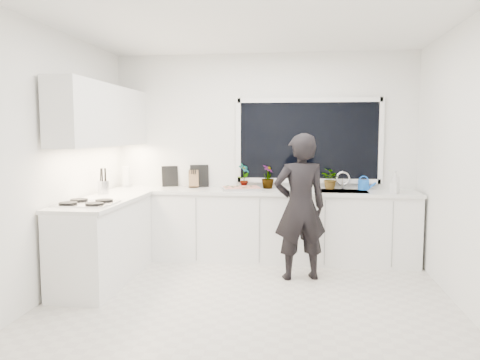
# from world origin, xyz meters

# --- Properties ---
(floor) EXTENTS (4.00, 3.50, 0.02)m
(floor) POSITION_xyz_m (0.00, 0.00, -0.01)
(floor) COLOR beige
(floor) RESTS_ON ground
(wall_back) EXTENTS (4.00, 0.02, 2.70)m
(wall_back) POSITION_xyz_m (0.00, 1.76, 1.35)
(wall_back) COLOR white
(wall_back) RESTS_ON ground
(wall_left) EXTENTS (0.02, 3.50, 2.70)m
(wall_left) POSITION_xyz_m (-2.01, 0.00, 1.35)
(wall_left) COLOR white
(wall_left) RESTS_ON ground
(wall_right) EXTENTS (0.02, 3.50, 2.70)m
(wall_right) POSITION_xyz_m (2.01, 0.00, 1.35)
(wall_right) COLOR white
(wall_right) RESTS_ON ground
(ceiling) EXTENTS (4.00, 3.50, 0.02)m
(ceiling) POSITION_xyz_m (0.00, 0.00, 2.71)
(ceiling) COLOR white
(ceiling) RESTS_ON wall_back
(window) EXTENTS (1.80, 0.02, 1.00)m
(window) POSITION_xyz_m (0.60, 1.73, 1.55)
(window) COLOR black
(window) RESTS_ON wall_back
(base_cabinets_back) EXTENTS (3.92, 0.58, 0.88)m
(base_cabinets_back) POSITION_xyz_m (0.00, 1.45, 0.44)
(base_cabinets_back) COLOR white
(base_cabinets_back) RESTS_ON floor
(base_cabinets_left) EXTENTS (0.58, 1.60, 0.88)m
(base_cabinets_left) POSITION_xyz_m (-1.67, 0.35, 0.44)
(base_cabinets_left) COLOR white
(base_cabinets_left) RESTS_ON floor
(countertop_back) EXTENTS (3.94, 0.62, 0.04)m
(countertop_back) POSITION_xyz_m (0.00, 1.44, 0.90)
(countertop_back) COLOR silver
(countertop_back) RESTS_ON base_cabinets_back
(countertop_left) EXTENTS (0.62, 1.60, 0.04)m
(countertop_left) POSITION_xyz_m (-1.67, 0.35, 0.90)
(countertop_left) COLOR silver
(countertop_left) RESTS_ON base_cabinets_left
(upper_cabinets) EXTENTS (0.34, 2.10, 0.70)m
(upper_cabinets) POSITION_xyz_m (-1.79, 0.70, 1.85)
(upper_cabinets) COLOR white
(upper_cabinets) RESTS_ON wall_left
(sink) EXTENTS (0.58, 0.42, 0.14)m
(sink) POSITION_xyz_m (1.05, 1.45, 0.87)
(sink) COLOR silver
(sink) RESTS_ON countertop_back
(faucet) EXTENTS (0.03, 0.03, 0.22)m
(faucet) POSITION_xyz_m (1.05, 1.65, 1.03)
(faucet) COLOR silver
(faucet) RESTS_ON countertop_back
(stovetop) EXTENTS (0.56, 0.48, 0.03)m
(stovetop) POSITION_xyz_m (-1.69, -0.00, 0.94)
(stovetop) COLOR black
(stovetop) RESTS_ON countertop_left
(person) EXTENTS (0.68, 0.54, 1.65)m
(person) POSITION_xyz_m (0.49, 0.71, 0.82)
(person) COLOR black
(person) RESTS_ON floor
(pizza_tray) EXTENTS (0.58, 0.49, 0.03)m
(pizza_tray) POSITION_xyz_m (-0.25, 1.42, 0.94)
(pizza_tray) COLOR silver
(pizza_tray) RESTS_ON countertop_back
(pizza) EXTENTS (0.52, 0.44, 0.01)m
(pizza) POSITION_xyz_m (-0.25, 1.42, 0.95)
(pizza) COLOR #CE481B
(pizza) RESTS_ON pizza_tray
(watering_can) EXTENTS (0.15, 0.15, 0.13)m
(watering_can) POSITION_xyz_m (1.31, 1.61, 0.98)
(watering_can) COLOR blue
(watering_can) RESTS_ON countertop_back
(paper_towel_roll) EXTENTS (0.13, 0.13, 0.26)m
(paper_towel_roll) POSITION_xyz_m (-1.85, 1.55, 1.05)
(paper_towel_roll) COLOR silver
(paper_towel_roll) RESTS_ON countertop_back
(knife_block) EXTENTS (0.15, 0.13, 0.22)m
(knife_block) POSITION_xyz_m (-0.92, 1.59, 1.03)
(knife_block) COLOR #9A6C48
(knife_block) RESTS_ON countertop_back
(utensil_crock) EXTENTS (0.14, 0.14, 0.16)m
(utensil_crock) POSITION_xyz_m (-1.85, 0.80, 1.00)
(utensil_crock) COLOR #B3B2B7
(utensil_crock) RESTS_ON countertop_left
(picture_frame_large) EXTENTS (0.21, 0.11, 0.28)m
(picture_frame_large) POSITION_xyz_m (-1.28, 1.69, 1.06)
(picture_frame_large) COLOR black
(picture_frame_large) RESTS_ON countertop_back
(picture_frame_small) EXTENTS (0.25, 0.09, 0.30)m
(picture_frame_small) POSITION_xyz_m (-0.86, 1.69, 1.07)
(picture_frame_small) COLOR black
(picture_frame_small) RESTS_ON countertop_back
(herb_plants) EXTENTS (1.40, 0.32, 0.34)m
(herb_plants) POSITION_xyz_m (0.39, 1.61, 1.07)
(herb_plants) COLOR #26662D
(herb_plants) RESTS_ON countertop_back
(soap_bottles) EXTENTS (0.12, 0.12, 0.28)m
(soap_bottles) POSITION_xyz_m (1.64, 1.30, 1.05)
(soap_bottles) COLOR #D8BF66
(soap_bottles) RESTS_ON countertop_back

